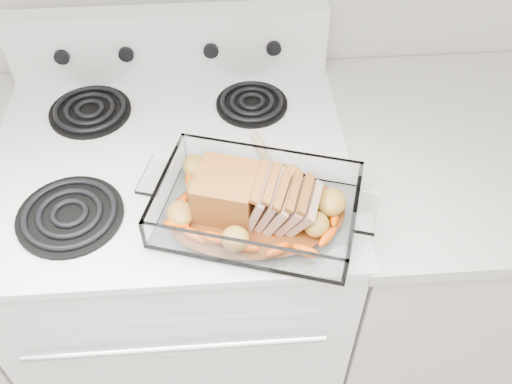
{
  "coord_description": "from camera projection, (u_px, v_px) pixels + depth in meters",
  "views": [
    {
      "loc": [
        0.12,
        0.75,
        1.8
      ],
      "look_at": [
        0.18,
        1.48,
        0.99
      ],
      "focal_mm": 40.0,
      "sensor_mm": 36.0,
      "label": 1
    }
  ],
  "objects": [
    {
      "name": "counter_right",
      "position": [
        423.0,
        263.0,
        1.62
      ],
      "size": [
        0.58,
        0.68,
        0.93
      ],
      "color": "beige",
      "rests_on": "ground"
    },
    {
      "name": "baking_dish",
      "position": [
        257.0,
        210.0,
        1.1
      ],
      "size": [
        0.38,
        0.25,
        0.07
      ],
      "rotation": [
        0.0,
        0.0,
        -0.3
      ],
      "color": "white",
      "rests_on": "electric_range"
    },
    {
      "name": "electric_range",
      "position": [
        188.0,
        274.0,
        1.58
      ],
      "size": [
        0.78,
        0.7,
        1.12
      ],
      "color": "white",
      "rests_on": "ground"
    },
    {
      "name": "roast_vegetables",
      "position": [
        254.0,
        194.0,
        1.12
      ],
      "size": [
        0.34,
        0.19,
        0.04
      ],
      "rotation": [
        0.0,
        0.0,
        -0.33
      ],
      "color": "#F15202",
      "rests_on": "baking_dish"
    },
    {
      "name": "pork_roast",
      "position": [
        245.0,
        199.0,
        1.07
      ],
      "size": [
        0.23,
        0.11,
        0.09
      ],
      "rotation": [
        0.0,
        0.0,
        0.05
      ],
      "color": "brown",
      "rests_on": "baking_dish"
    },
    {
      "name": "wooden_spoon",
      "position": [
        290.0,
        189.0,
        1.16
      ],
      "size": [
        0.12,
        0.27,
        0.02
      ],
      "rotation": [
        0.0,
        0.0,
        0.29
      ],
      "color": "#E4B684",
      "rests_on": "electric_range"
    }
  ]
}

